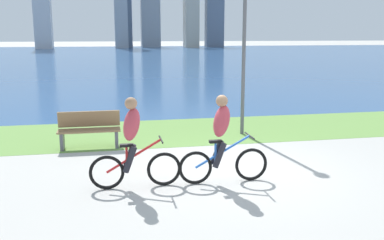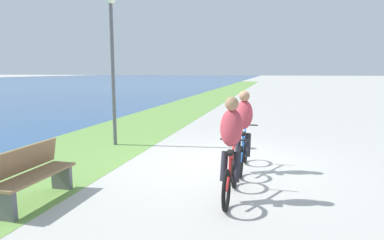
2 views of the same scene
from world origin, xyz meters
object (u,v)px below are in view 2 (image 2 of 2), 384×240
(cyclist_lead, at_px, (244,131))
(bench_near_path, at_px, (32,175))
(cyclist_trailing, at_px, (231,149))
(lamppost_tall, at_px, (112,48))

(cyclist_lead, bearing_deg, bench_near_path, 129.81)
(cyclist_lead, relative_size, cyclist_trailing, 1.03)
(cyclist_trailing, bearing_deg, cyclist_lead, -1.52)
(cyclist_trailing, relative_size, lamppost_tall, 0.41)
(cyclist_trailing, bearing_deg, bench_near_path, 106.66)
(bench_near_path, xyz_separation_m, lamppost_tall, (4.15, 0.68, 2.23))
(cyclist_trailing, xyz_separation_m, bench_near_path, (-0.90, 3.01, -0.38))
(cyclist_lead, relative_size, lamppost_tall, 0.42)
(cyclist_lead, xyz_separation_m, cyclist_trailing, (-1.65, 0.04, -0.00))
(bench_near_path, bearing_deg, lamppost_tall, 9.37)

